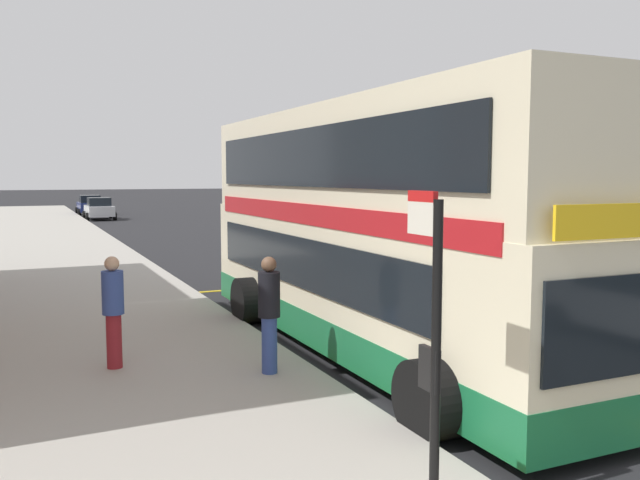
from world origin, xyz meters
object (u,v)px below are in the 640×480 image
(parked_car_teal_kerbside, at_px, (312,224))
(pedestrian_further_back, at_px, (269,310))
(bus_stop_sign, at_px, (432,328))
(parked_car_navy_far, at_px, (90,205))
(parked_car_silver_across, at_px, (99,209))
(double_decker_bus, at_px, (370,238))
(pedestrian_waiting_near_sign, at_px, (113,307))

(parked_car_teal_kerbside, distance_m, pedestrian_further_back, 22.97)
(bus_stop_sign, xyz_separation_m, parked_car_navy_far, (1.91, 52.51, -1.03))
(parked_car_silver_across, bearing_deg, pedestrian_further_back, -92.68)
(parked_car_navy_far, xyz_separation_m, parked_car_silver_across, (0.04, -6.46, 0.00))
(double_decker_bus, distance_m, parked_car_teal_kerbside, 21.15)
(pedestrian_further_back, bearing_deg, parked_car_silver_across, 87.45)
(parked_car_navy_far, distance_m, parked_car_teal_kerbside, 28.29)
(bus_stop_sign, height_order, parked_car_teal_kerbside, bus_stop_sign)
(parked_car_navy_far, bearing_deg, parked_car_silver_across, 87.72)
(parked_car_silver_across, distance_m, pedestrian_waiting_near_sign, 40.38)
(bus_stop_sign, distance_m, pedestrian_waiting_near_sign, 6.25)
(parked_car_teal_kerbside, xyz_separation_m, pedestrian_waiting_near_sign, (-11.92, -19.50, 0.32))
(double_decker_bus, distance_m, parked_car_navy_far, 46.92)
(pedestrian_waiting_near_sign, height_order, pedestrian_further_back, pedestrian_further_back)
(bus_stop_sign, relative_size, pedestrian_waiting_near_sign, 1.63)
(bus_stop_sign, relative_size, parked_car_navy_far, 0.69)
(double_decker_bus, bearing_deg, parked_car_silver_across, 90.68)
(parked_car_navy_far, xyz_separation_m, parked_car_teal_kerbside, (7.97, -27.14, 0.00))
(double_decker_bus, distance_m, pedestrian_waiting_near_sign, 4.58)
(parked_car_navy_far, bearing_deg, bus_stop_sign, 85.25)
(bus_stop_sign, bearing_deg, pedestrian_further_back, 88.67)
(pedestrian_waiting_near_sign, distance_m, pedestrian_further_back, 2.50)
(parked_car_navy_far, height_order, pedestrian_further_back, pedestrian_further_back)
(parked_car_silver_across, bearing_deg, parked_car_teal_kerbside, -69.16)
(pedestrian_waiting_near_sign, xyz_separation_m, pedestrian_further_back, (2.15, -1.28, 0.02))
(parked_car_teal_kerbside, height_order, parked_car_silver_across, same)
(double_decker_bus, xyz_separation_m, parked_car_silver_across, (-0.48, 40.44, -1.26))
(pedestrian_waiting_near_sign, bearing_deg, bus_stop_sign, -70.75)
(bus_stop_sign, xyz_separation_m, parked_car_silver_across, (1.95, 46.04, -1.03))
(parked_car_silver_across, distance_m, pedestrian_further_back, 41.50)
(pedestrian_waiting_near_sign, bearing_deg, parked_car_teal_kerbside, 58.56)
(parked_car_silver_across, height_order, pedestrian_waiting_near_sign, pedestrian_waiting_near_sign)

